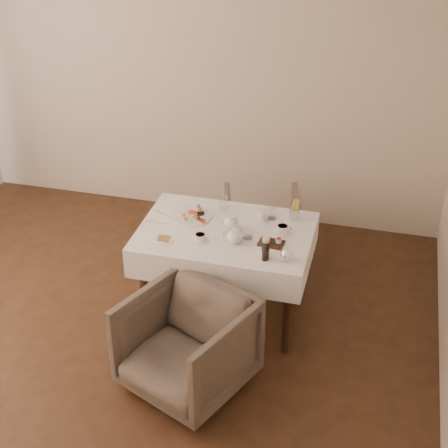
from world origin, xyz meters
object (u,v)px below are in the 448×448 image
armchair_far (262,227)px  breakfast_plate (192,216)px  table (225,244)px  armchair_near (187,345)px  teapot_centre (232,222)px

armchair_far → breakfast_plate: bearing=45.1°
table → armchair_far: table is taller
armchair_far → breakfast_plate: breakfast_plate is taller
table → breakfast_plate: breakfast_plate is taller
table → armchair_far: bearing=82.4°
armchair_near → armchair_far: armchair_near is taller
table → teapot_centre: teapot_centre is taller
armchair_near → teapot_centre: teapot_centre is taller
armchair_near → breakfast_plate: 1.09m
armchair_far → teapot_centre: size_ratio=4.01×
teapot_centre → armchair_near: bearing=-86.5°
armchair_near → armchair_far: size_ratio=1.15×
table → armchair_far: 0.91m
breakfast_plate → teapot_centre: (0.33, -0.10, 0.06)m
armchair_near → breakfast_plate: breakfast_plate is taller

